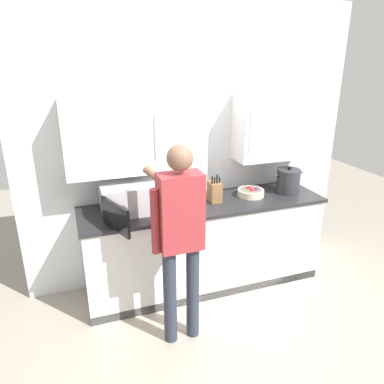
{
  "coord_description": "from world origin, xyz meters",
  "views": [
    {
      "loc": [
        -1.23,
        -2.29,
        2.29
      ],
      "look_at": [
        -0.15,
        0.79,
        1.09
      ],
      "focal_mm": 33.85,
      "sensor_mm": 36.0,
      "label": 1
    }
  ],
  "objects": [
    {
      "name": "knife_block",
      "position": [
        0.11,
        0.84,
        1.04
      ],
      "size": [
        0.11,
        0.15,
        0.28
      ],
      "color": "brown",
      "rests_on": "counter_unit"
    },
    {
      "name": "fruit_bowl",
      "position": [
        0.53,
        0.86,
        0.98
      ],
      "size": [
        0.28,
        0.28,
        0.1
      ],
      "color": "beige",
      "rests_on": "counter_unit"
    },
    {
      "name": "microwave_oven",
      "position": [
        -0.73,
        0.87,
        1.07
      ],
      "size": [
        0.61,
        0.81,
        0.27
      ],
      "color": "#B7BABF",
      "rests_on": "counter_unit"
    },
    {
      "name": "stock_pot",
      "position": [
        0.95,
        0.83,
        1.06
      ],
      "size": [
        0.35,
        0.25,
        0.29
      ],
      "color": "#2D2D33",
      "rests_on": "counter_unit"
    },
    {
      "name": "thermos_flask",
      "position": [
        -0.11,
        0.84,
        1.08
      ],
      "size": [
        0.09,
        0.09,
        0.29
      ],
      "color": "#B7BABF",
      "rests_on": "counter_unit"
    },
    {
      "name": "back_wall_tiled",
      "position": [
        -0.0,
        1.15,
        1.48
      ],
      "size": [
        3.53,
        0.44,
        2.86
      ],
      "color": "silver",
      "rests_on": "ground_plane"
    },
    {
      "name": "ground_plane",
      "position": [
        0.0,
        0.0,
        0.0
      ],
      "size": [
        9.65,
        9.65,
        0.0
      ],
      "primitive_type": "plane",
      "color": "#9E9384"
    },
    {
      "name": "counter_unit",
      "position": [
        0.0,
        0.84,
        0.47
      ],
      "size": [
        2.46,
        0.67,
        0.94
      ],
      "color": "white",
      "rests_on": "ground_plane"
    },
    {
      "name": "person_figure",
      "position": [
        -0.48,
        0.15,
        1.03
      ],
      "size": [
        0.44,
        0.55,
        1.71
      ],
      "color": "#282D3D",
      "rests_on": "ground_plane"
    }
  ]
}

